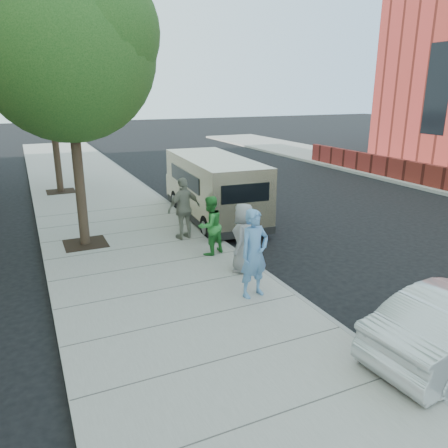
{
  "coord_description": "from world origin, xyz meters",
  "views": [
    {
      "loc": [
        -3.68,
        -10.22,
        4.44
      ],
      "look_at": [
        0.9,
        -0.34,
        1.1
      ],
      "focal_mm": 35.0,
      "sensor_mm": 36.0,
      "label": 1
    }
  ],
  "objects_px": {
    "person_officer": "(254,254)",
    "person_striped_polo": "(184,208)",
    "person_gray_shirt": "(244,238)",
    "van": "(213,187)",
    "tree_far": "(49,79)",
    "tree_near": "(68,45)",
    "parking_meter": "(247,230)",
    "person_green_shirt": "(210,226)"
  },
  "relations": [
    {
      "from": "person_officer",
      "to": "person_striped_polo",
      "type": "distance_m",
      "value": 4.28
    },
    {
      "from": "person_striped_polo",
      "to": "person_gray_shirt",
      "type": "bearing_deg",
      "value": 86.26
    },
    {
      "from": "van",
      "to": "person_officer",
      "type": "height_order",
      "value": "van"
    },
    {
      "from": "tree_far",
      "to": "person_officer",
      "type": "bearing_deg",
      "value": -77.45
    },
    {
      "from": "tree_near",
      "to": "parking_meter",
      "type": "bearing_deg",
      "value": -43.73
    },
    {
      "from": "tree_far",
      "to": "person_green_shirt",
      "type": "bearing_deg",
      "value": -73.4
    },
    {
      "from": "person_green_shirt",
      "to": "person_striped_polo",
      "type": "xyz_separation_m",
      "value": [
        -0.18,
        1.55,
        0.12
      ]
    },
    {
      "from": "person_officer",
      "to": "parking_meter",
      "type": "bearing_deg",
      "value": 56.98
    },
    {
      "from": "person_gray_shirt",
      "to": "person_officer",
      "type": "bearing_deg",
      "value": 23.53
    },
    {
      "from": "parking_meter",
      "to": "person_green_shirt",
      "type": "height_order",
      "value": "person_green_shirt"
    },
    {
      "from": "tree_near",
      "to": "parking_meter",
      "type": "height_order",
      "value": "tree_near"
    },
    {
      "from": "person_gray_shirt",
      "to": "person_striped_polo",
      "type": "distance_m",
      "value": 3.01
    },
    {
      "from": "van",
      "to": "tree_far",
      "type": "bearing_deg",
      "value": 129.63
    },
    {
      "from": "parking_meter",
      "to": "person_striped_polo",
      "type": "bearing_deg",
      "value": 127.78
    },
    {
      "from": "parking_meter",
      "to": "person_gray_shirt",
      "type": "relative_size",
      "value": 0.73
    },
    {
      "from": "van",
      "to": "tree_near",
      "type": "bearing_deg",
      "value": -161.02
    },
    {
      "from": "person_gray_shirt",
      "to": "van",
      "type": "bearing_deg",
      "value": -153.82
    },
    {
      "from": "parking_meter",
      "to": "person_striped_polo",
      "type": "distance_m",
      "value": 2.71
    },
    {
      "from": "van",
      "to": "person_officer",
      "type": "relative_size",
      "value": 3.17
    },
    {
      "from": "van",
      "to": "person_striped_polo",
      "type": "distance_m",
      "value": 2.65
    },
    {
      "from": "van",
      "to": "person_green_shirt",
      "type": "bearing_deg",
      "value": -110.63
    },
    {
      "from": "parking_meter",
      "to": "person_officer",
      "type": "xyz_separation_m",
      "value": [
        -0.69,
        -1.66,
        0.06
      ]
    },
    {
      "from": "parking_meter",
      "to": "van",
      "type": "distance_m",
      "value": 4.69
    },
    {
      "from": "tree_far",
      "to": "person_gray_shirt",
      "type": "distance_m",
      "value": 12.39
    },
    {
      "from": "tree_near",
      "to": "person_officer",
      "type": "height_order",
      "value": "tree_near"
    },
    {
      "from": "tree_near",
      "to": "person_officer",
      "type": "bearing_deg",
      "value": -60.75
    },
    {
      "from": "person_officer",
      "to": "person_gray_shirt",
      "type": "height_order",
      "value": "person_officer"
    },
    {
      "from": "tree_far",
      "to": "person_striped_polo",
      "type": "relative_size",
      "value": 3.49
    },
    {
      "from": "person_striped_polo",
      "to": "person_green_shirt",
      "type": "bearing_deg",
      "value": 84.04
    },
    {
      "from": "tree_far",
      "to": "parking_meter",
      "type": "bearing_deg",
      "value": -72.26
    },
    {
      "from": "person_green_shirt",
      "to": "person_gray_shirt",
      "type": "bearing_deg",
      "value": 79.26
    },
    {
      "from": "tree_near",
      "to": "tree_far",
      "type": "relative_size",
      "value": 1.16
    },
    {
      "from": "tree_near",
      "to": "van",
      "type": "xyz_separation_m",
      "value": [
        4.56,
        1.21,
        -4.36
      ]
    },
    {
      "from": "tree_near",
      "to": "person_striped_polo",
      "type": "height_order",
      "value": "tree_near"
    },
    {
      "from": "parking_meter",
      "to": "person_gray_shirt",
      "type": "bearing_deg",
      "value": -105.21
    },
    {
      "from": "tree_near",
      "to": "parking_meter",
      "type": "relative_size",
      "value": 6.0
    },
    {
      "from": "person_striped_polo",
      "to": "van",
      "type": "bearing_deg",
      "value": -144.99
    },
    {
      "from": "tree_near",
      "to": "person_striped_polo",
      "type": "relative_size",
      "value": 4.04
    },
    {
      "from": "person_officer",
      "to": "person_striped_polo",
      "type": "relative_size",
      "value": 1.04
    },
    {
      "from": "van",
      "to": "person_striped_polo",
      "type": "height_order",
      "value": "van"
    },
    {
      "from": "van",
      "to": "person_officer",
      "type": "bearing_deg",
      "value": -101.61
    },
    {
      "from": "van",
      "to": "person_officer",
      "type": "xyz_separation_m",
      "value": [
        -1.75,
        -6.23,
        -0.06
      ]
    }
  ]
}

